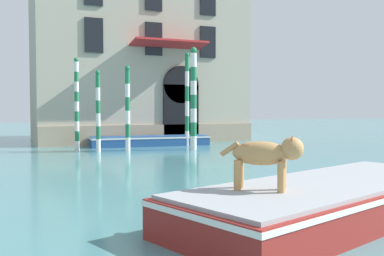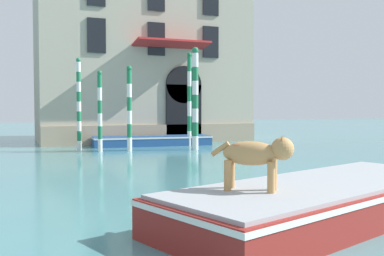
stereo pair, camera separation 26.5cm
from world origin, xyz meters
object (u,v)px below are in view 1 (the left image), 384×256
Objects in this scene: boat_foreground at (331,199)px; mooring_pole_4 at (128,108)px; mooring_pole_2 at (77,104)px; mooring_pole_1 at (98,111)px; mooring_pole_3 at (193,98)px; dog_on_deck at (266,154)px; boat_moored_near_palazzo at (150,141)px; mooring_pole_0 at (187,99)px.

boat_foreground is 1.80× the size of mooring_pole_4.
mooring_pole_1 is at bearing -48.95° from mooring_pole_2.
mooring_pole_4 is (-2.87, 0.61, -0.44)m from mooring_pole_3.
mooring_pole_2 reaches higher than mooring_pole_1.
mooring_pole_2 is at bearing 162.85° from mooring_pole_3.
mooring_pole_2 reaches higher than boat_foreground.
dog_on_deck is at bearing -108.21° from mooring_pole_3.
dog_on_deck is (-1.51, -0.32, 0.86)m from boat_foreground.
mooring_pole_1 is at bearing 78.27° from boat_foreground.
boat_moored_near_palazzo is at bearing 66.14° from boat_foreground.
mooring_pole_0 is 1.24× the size of mooring_pole_4.
dog_on_deck is at bearing -95.66° from mooring_pole_4.
boat_moored_near_palazzo is 1.29× the size of mooring_pole_0.
mooring_pole_3 is at bearing -104.32° from mooring_pole_0.
mooring_pole_2 is at bearing 80.94° from boat_foreground.
dog_on_deck is 0.23× the size of mooring_pole_0.
mooring_pole_1 is at bearing 171.20° from mooring_pole_3.
mooring_pole_1 is 1.20m from mooring_pole_2.
mooring_pole_3 is at bearing -17.15° from mooring_pole_2.
mooring_pole_3 is (1.16, -2.85, 2.08)m from boat_moored_near_palazzo.
mooring_pole_0 reaches higher than dog_on_deck.
mooring_pole_3 reaches higher than mooring_pole_4.
mooring_pole_1 is at bearing -139.39° from boat_moored_near_palazzo.
mooring_pole_1 is (-4.68, -1.42, -0.57)m from mooring_pole_0.
mooring_pole_0 is at bearing 23.05° from mooring_pole_4.
boat_foreground is at bearing -83.58° from mooring_pole_1.
boat_foreground is 13.14m from mooring_pole_4.
mooring_pole_1 is 0.85× the size of mooring_pole_2.
dog_on_deck is 13.46m from mooring_pole_4.
mooring_pole_3 is 2.97m from mooring_pole_4.
mooring_pole_2 is at bearing -174.33° from mooring_pole_0.
mooring_pole_0 is 2.12m from mooring_pole_3.
mooring_pole_3 reaches higher than boat_foreground.
boat_foreground is at bearing -80.90° from mooring_pole_2.
mooring_pole_1 reaches higher than boat_moored_near_palazzo.
dog_on_deck is 0.26× the size of mooring_pole_2.
boat_moored_near_palazzo is 3.26m from mooring_pole_4.
mooring_pole_0 is at bearing 59.36° from boat_foreground.
dog_on_deck is 15.93m from boat_moored_near_palazzo.
mooring_pole_2 is (-3.76, -1.33, 1.81)m from boat_moored_near_palazzo.
boat_foreground is 1.46× the size of mooring_pole_0.
mooring_pole_4 reaches higher than boat_foreground.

